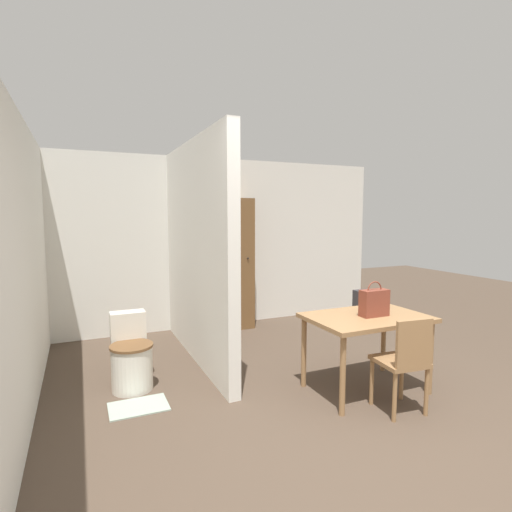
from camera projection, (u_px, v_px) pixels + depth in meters
ground_plane at (389, 464)px, 2.69m from camera, size 16.00×16.00×0.00m
wall_back at (213, 243)px, 6.01m from camera, size 5.49×0.12×2.50m
wall_left at (21, 266)px, 3.33m from camera, size 0.12×4.74×2.50m
partition_wall at (196, 252)px, 4.58m from camera, size 0.12×2.48×2.50m
dining_table at (367, 324)px, 3.76m from camera, size 1.11×0.75×0.73m
wooden_chair at (404, 360)px, 3.34m from camera, size 0.41×0.41×0.84m
toilet at (131, 358)px, 3.86m from camera, size 0.40×0.55×0.70m
handbag at (374, 302)px, 3.73m from camera, size 0.27×0.12×0.33m
wooden_cabinet at (234, 264)px, 5.88m from camera, size 0.52×0.43×1.91m
bath_mat at (139, 407)px, 3.48m from camera, size 0.50×0.35×0.01m
space_heater at (364, 308)px, 6.01m from camera, size 0.26×0.23×0.54m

